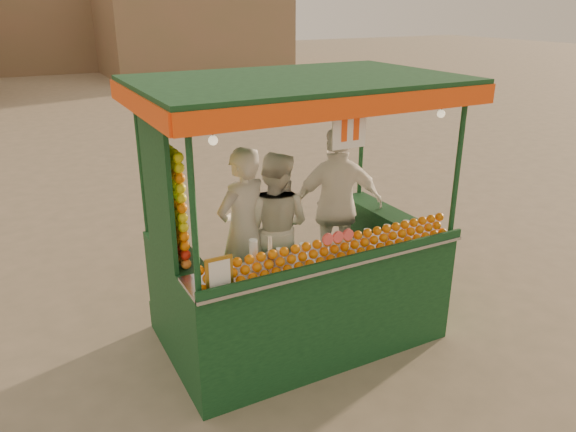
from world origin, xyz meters
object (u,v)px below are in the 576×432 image
vendor_middle (275,227)px  vendor_right (337,206)px  vendor_left (243,231)px  juice_cart (296,265)px

vendor_middle → vendor_right: bearing=-134.1°
vendor_left → vendor_middle: size_ratio=1.07×
juice_cart → vendor_left: bearing=135.7°
vendor_right → juice_cart: bearing=51.3°
juice_cart → vendor_right: bearing=32.2°
juice_cart → vendor_left: (-0.42, 0.41, 0.32)m
vendor_left → vendor_middle: (0.42, 0.07, -0.06)m
vendor_left → vendor_right: (1.26, 0.12, 0.02)m
vendor_right → vendor_left: bearing=24.3°
vendor_left → vendor_right: size_ratio=0.98×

